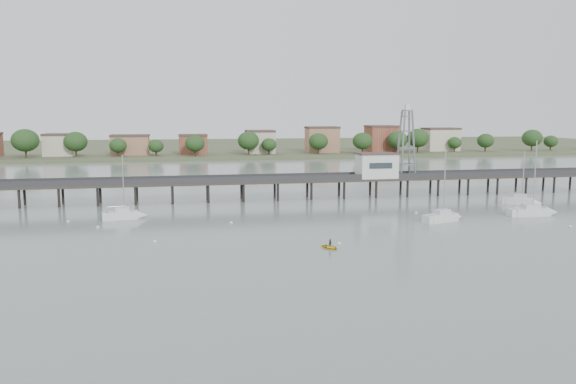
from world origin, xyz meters
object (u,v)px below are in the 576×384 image
pier (259,181)px  yellow_dinghy (330,248)px  lattice_tower (406,144)px  sailboat_d (537,212)px  sailboat_e (525,201)px  sailboat_c (446,217)px  sailboat_b (128,215)px  white_tender (123,215)px

pier → yellow_dinghy: 43.62m
lattice_tower → yellow_dinghy: bearing=-123.3°
lattice_tower → sailboat_d: 31.69m
sailboat_e → sailboat_c: sailboat_c is taller
lattice_tower → sailboat_c: lattice_tower is taller
sailboat_b → white_tender: 1.72m
yellow_dinghy → sailboat_b: bearing=107.2°
pier → sailboat_e: bearing=-18.0°
yellow_dinghy → lattice_tower: bearing=27.9°
sailboat_b → yellow_dinghy: 38.34m
sailboat_e → yellow_dinghy: 53.83m
sailboat_b → sailboat_d: bearing=-17.6°
pier → sailboat_d: size_ratio=11.01×
pier → lattice_tower: size_ratio=9.68×
lattice_tower → sailboat_b: (-56.04, -16.68, -10.45)m
pier → sailboat_b: 29.84m
pier → sailboat_b: (-24.54, -16.68, -3.14)m
white_tender → yellow_dinghy: white_tender is taller
sailboat_d → yellow_dinghy: 44.64m
sailboat_d → white_tender: size_ratio=3.18×
sailboat_c → white_tender: sailboat_c is taller
sailboat_e → sailboat_c: 25.98m
lattice_tower → sailboat_c: 30.91m
lattice_tower → yellow_dinghy: (-28.50, -43.35, -11.10)m
sailboat_b → sailboat_c: bearing=-22.3°
lattice_tower → white_tender: size_ratio=3.61×
white_tender → sailboat_e: bearing=18.2°
lattice_tower → yellow_dinghy: 53.05m
sailboat_b → sailboat_c: (51.23, -12.01, -0.01)m
sailboat_e → white_tender: sailboat_e is taller
white_tender → yellow_dinghy: (28.46, -28.12, -0.48)m
pier → sailboat_b: size_ratio=13.44×
sailboat_b → yellow_dinghy: sailboat_b is taller
pier → sailboat_d: (44.51, -26.94, -3.15)m
sailboat_d → sailboat_c: size_ratio=1.11×
sailboat_d → yellow_dinghy: bearing=-156.0°
pier → sailboat_d: 52.12m
lattice_tower → white_tender: (-56.96, -15.23, -10.62)m
pier → sailboat_e: sailboat_e is taller
sailboat_c → white_tender: bearing=146.5°
sailboat_e → yellow_dinghy: (-46.40, -27.28, -0.66)m
lattice_tower → sailboat_e: bearing=-41.9°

